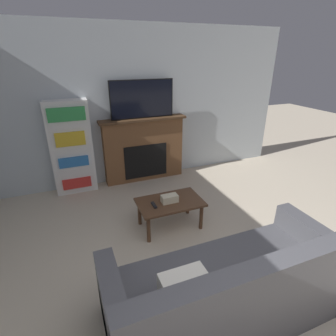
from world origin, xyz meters
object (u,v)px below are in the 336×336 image
Objects in this scene: tv at (142,99)px; bookshelf at (72,148)px; couch at (229,291)px; coffee_table at (170,205)px; fireplace at (144,149)px.

tv is 0.71× the size of bookshelf.
tv is 3.29m from couch.
bookshelf is at bearing 109.48° from couch.
tv reaches higher than coffee_table.
couch reaches higher than coffee_table.
couch is (-0.17, -3.08, -0.29)m from fireplace.
couch is at bearing -93.16° from fireplace.
tv is 1.98m from coffee_table.
coffee_table is at bearing -94.74° from fireplace.
couch is 1.36× the size of bookshelf.
tv is (0.00, -0.02, 0.91)m from fireplace.
couch is at bearing -91.40° from coffee_table.
bookshelf is (-1.12, 1.60, 0.44)m from coffee_table.
tv reaches higher than bookshelf.
coffee_table is 0.56× the size of bookshelf.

